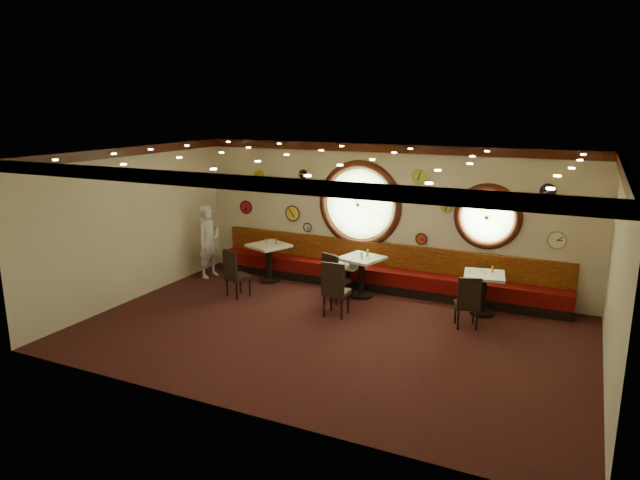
{
  "coord_description": "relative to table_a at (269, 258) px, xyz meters",
  "views": [
    {
      "loc": [
        4.01,
        -8.79,
        4.06
      ],
      "look_at": [
        -0.55,
        0.8,
        1.5
      ],
      "focal_mm": 32.0,
      "sensor_mm": 36.0,
      "label": 1
    }
  ],
  "objects": [
    {
      "name": "condiment_b_salt",
      "position": [
        1.93,
        -0.02,
        0.15
      ],
      "size": [
        0.03,
        0.03,
        0.09
      ],
      "primitive_type": "cylinder",
      "color": "silver",
      "rests_on": "table_b"
    },
    {
      "name": "chair_a",
      "position": [
        -0.08,
        -1.32,
        0.04
      ],
      "size": [
        0.57,
        0.57,
        0.65
      ],
      "rotation": [
        0.0,
        0.0,
        -0.37
      ],
      "color": "black",
      "rests_on": "floor"
    },
    {
      "name": "condiment_c_salt",
      "position": [
        2.32,
        -0.08,
        0.38
      ],
      "size": [
        0.04,
        0.04,
        0.11
      ],
      "primitive_type": "cylinder",
      "color": "silver",
      "rests_on": "table_c"
    },
    {
      "name": "molding_front",
      "position": [
        2.54,
        -5.17,
        2.55
      ],
      "size": [
        9.0,
        0.1,
        0.18
      ],
      "primitive_type": "cube",
      "color": "#37140A",
      "rests_on": "wall_back"
    },
    {
      "name": "table_c",
      "position": [
        2.35,
        -0.11,
        0.0
      ],
      "size": [
        0.98,
        0.98,
        0.88
      ],
      "color": "black",
      "rests_on": "floor"
    },
    {
      "name": "porthole_left_frame",
      "position": [
        1.94,
        0.76,
        1.29
      ],
      "size": [
        1.98,
        0.18,
        1.98
      ],
      "primitive_type": "torus",
      "rotation": [
        1.57,
        0.0,
        0.0
      ],
      "color": "#37140A",
      "rests_on": "wall_back"
    },
    {
      "name": "wall_clock_2",
      "position": [
        3.89,
        0.74,
        1.39
      ],
      "size": [
        0.22,
        0.03,
        0.22
      ],
      "primitive_type": "cylinder",
      "rotation": [
        1.57,
        0.0,
        0.0
      ],
      "color": "gold",
      "rests_on": "wall_back"
    },
    {
      "name": "condiment_a_bottle",
      "position": [
        0.16,
        0.07,
        0.39
      ],
      "size": [
        0.04,
        0.04,
        0.14
      ],
      "primitive_type": "cylinder",
      "color": "gold",
      "rests_on": "table_a"
    },
    {
      "name": "condiment_b_pepper",
      "position": [
        2.03,
        -0.02,
        0.16
      ],
      "size": [
        0.04,
        0.04,
        0.11
      ],
      "primitive_type": "cylinder",
      "color": "#B9BABE",
      "rests_on": "table_b"
    },
    {
      "name": "condiment_a_salt",
      "position": [
        -0.13,
        0.07,
        0.38
      ],
      "size": [
        0.04,
        0.04,
        0.11
      ],
      "primitive_type": "cylinder",
      "color": "silver",
      "rests_on": "table_a"
    },
    {
      "name": "wall_clock_6",
      "position": [
        6.09,
        0.74,
        0.89
      ],
      "size": [
        0.34,
        0.03,
        0.34
      ],
      "primitive_type": "cylinder",
      "rotation": [
        1.57,
        0.0,
        0.0
      ],
      "color": "white",
      "rests_on": "wall_back"
    },
    {
      "name": "wall_clock_9",
      "position": [
        -1.06,
        0.74,
        0.99
      ],
      "size": [
        0.32,
        0.03,
        0.32
      ],
      "primitive_type": "cylinder",
      "rotation": [
        1.57,
        0.0,
        0.0
      ],
      "color": "#B71228",
      "rests_on": "wall_back"
    },
    {
      "name": "condiment_d_bottle",
      "position": [
        5.01,
        0.07,
        0.35
      ],
      "size": [
        0.05,
        0.05,
        0.15
      ],
      "primitive_type": "cylinder",
      "color": "gold",
      "rests_on": "table_d"
    },
    {
      "name": "banquette_back",
      "position": [
        2.54,
        0.72,
        0.19
      ],
      "size": [
        8.0,
        0.1,
        0.55
      ],
      "primitive_type": "cube",
      "color": "#630F07",
      "rests_on": "wall_back"
    },
    {
      "name": "table_d",
      "position": [
        4.88,
        -0.07,
        -0.03
      ],
      "size": [
        0.87,
        0.87,
        0.83
      ],
      "color": "black",
      "rests_on": "floor"
    },
    {
      "name": "wall_front",
      "position": [
        2.54,
        -5.22,
        1.04
      ],
      "size": [
        9.0,
        0.02,
        3.2
      ],
      "primitive_type": "cube",
      "color": "#EBE2C5",
      "rests_on": "floor"
    },
    {
      "name": "porthole_left_glass",
      "position": [
        1.94,
        0.78,
        1.29
      ],
      "size": [
        1.66,
        0.02,
        1.66
      ],
      "primitive_type": "cylinder",
      "rotation": [
        1.57,
        0.0,
        0.0
      ],
      "color": "#9CCA79",
      "rests_on": "wall_back"
    },
    {
      "name": "wall_clock_3",
      "position": [
        3.39,
        0.74,
        0.64
      ],
      "size": [
        0.24,
        0.03,
        0.24
      ],
      "primitive_type": "cylinder",
      "rotation": [
        1.57,
        0.0,
        0.0
      ],
      "color": "#C03C16",
      "rests_on": "wall_back"
    },
    {
      "name": "condiment_b_bottle",
      "position": [
        2.06,
        0.05,
        0.18
      ],
      "size": [
        0.05,
        0.05,
        0.16
      ],
      "primitive_type": "cylinder",
      "color": "gold",
      "rests_on": "table_b"
    },
    {
      "name": "wall_clock_5",
      "position": [
        0.24,
        0.74,
        0.94
      ],
      "size": [
        0.36,
        0.03,
        0.36
      ],
      "primitive_type": "cylinder",
      "rotation": [
        1.57,
        0.0,
        0.0
      ],
      "color": "yellow",
      "rests_on": "wall_back"
    },
    {
      "name": "condiment_a_pepper",
      "position": [
        -0.03,
        -0.02,
        0.38
      ],
      "size": [
        0.04,
        0.04,
        0.11
      ],
      "primitive_type": "cylinder",
      "color": "silver",
      "rests_on": "table_a"
    },
    {
      "name": "banquette_seat",
      "position": [
        2.54,
        0.5,
        -0.21
      ],
      "size": [
        8.0,
        0.55,
        0.3
      ],
      "primitive_type": "cube",
      "color": "#590807",
      "rests_on": "banquette_base"
    },
    {
      "name": "wall_clock_8",
      "position": [
        0.54,
        0.74,
        1.89
      ],
      "size": [
        0.24,
        0.03,
        0.24
      ],
      "primitive_type": "cylinder",
      "rotation": [
        1.57,
        0.0,
        0.0
      ],
      "color": "black",
      "rests_on": "wall_back"
    },
    {
      "name": "porthole_left_ring",
      "position": [
        1.94,
        0.73,
        1.29
      ],
      "size": [
        1.61,
        0.03,
        1.61
      ],
      "primitive_type": "torus",
      "rotation": [
        1.57,
        0.0,
        0.0
      ],
      "color": "gold",
      "rests_on": "wall_back"
    },
    {
      "name": "porthole_right_frame",
      "position": [
        4.74,
        0.76,
        1.24
      ],
      "size": [
        1.38,
        0.18,
        1.38
      ],
      "primitive_type": "torus",
      "rotation": [
        1.57,
        0.0,
        0.0
      ],
      "color": "#37140A",
      "rests_on": "wall_back"
    },
    {
      "name": "wall_right",
      "position": [
        7.04,
        -2.22,
        1.04
      ],
      "size": [
        0.02,
        6.0,
        3.2
      ],
      "primitive_type": "cube",
      "color": "#EBE2C5",
      "rests_on": "floor"
    },
    {
      "name": "condiment_d_salt",
      "position": [
        4.81,
        0.01,
        0.32
      ],
      "size": [
        0.03,
        0.03,
        0.09
      ],
      "primitive_type": "cylinder",
      "color": "silver",
      "rests_on": "table_d"
    },
    {
      "name": "chair_b",
      "position": [
        1.94,
        -0.68,
        0.05
      ],
      "size": [
        0.57,
        0.57,
        0.65
      ],
      "rotation": [
        0.0,
        0.0,
        -0.39
      ],
      "color": "black",
      "rests_on": "floor"
    },
    {
      "name": "porthole_right_ring",
      "position": [
        4.74,
        0.73,
        1.24
      ],
      "size": [
        1.09,
        0.03,
        1.09
      ],
      "primitive_type": "torus",
      "rotation": [
        1.57,
        0.0,
        0.0
      ],
      "color": "gold",
      "rests_on": "wall_back"
    },
    {
      "name": "wall_clock_4",
      "position": [
        0.64,
        0.74,
        0.64
      ],
      "size": [
        0.2,
        0.03,
        0.2
      ],
      "primitive_type": "cylinder",
      "rotation": [
        1.57,
        0.0,
        0.0
      ],
      "color": "white",
      "rests_on": "wall_back"
    },
    {
      "name": "condiment_d_pepper",
      "position": [
        4.9,
        -0.14,
        0.32
      ],
      "size": [
        0.03,
        0.03,
        0.09
      ],
      "primitive_type": "cylinder",
      "color": "silver",
      "rests_on": "table_d"
    },
    {
      "name": "molding_left",
      "position": [
        -1.91,
        -2.22,
        2.55
      ],
      "size": [
        0.1,
        6.0,
        0.18
      ],
      "primitive_type": "cube",
      "color": "#37140A",
      "rests_on": "wall_back"
    },
    {
      "name": "chair_d",
      "position": [
        4.76,
        -0.95,
        0.02
      ],
      "size": [
        0.54,
        0.54,
        0.62
      ],
      "rotation": [
        0.0,
        0.0,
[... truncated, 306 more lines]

